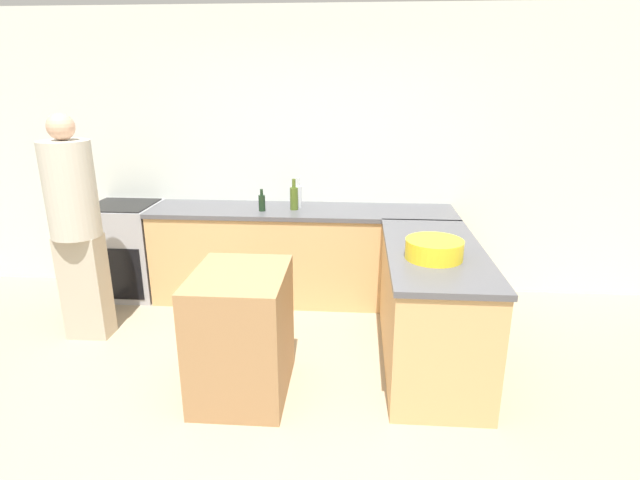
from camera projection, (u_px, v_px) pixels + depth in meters
The scene contains 11 objects.
ground_plane at pixel (265, 442), 2.96m from camera, with size 14.00×14.00×0.00m, color tan.
wall_back at pixel (305, 156), 4.83m from camera, with size 8.00×0.06×2.70m.
counter_back at pixel (302, 254), 4.79m from camera, with size 2.84×0.63×0.90m.
counter_peninsula at pixel (431, 306), 3.69m from camera, with size 0.69×1.59×0.90m.
range_oven at pixel (127, 250), 4.91m from camera, with size 0.62×0.61×0.91m.
island_table at pixel (242, 334), 3.33m from camera, with size 0.60×0.75×0.87m.
mixing_bowl at pixel (434, 249), 3.34m from camera, with size 0.39×0.39×0.13m.
wine_bottle_dark at pixel (262, 202), 4.56m from camera, with size 0.06×0.06×0.20m.
olive_oil_bottle at pixel (294, 197), 4.60m from camera, with size 0.07×0.07×0.29m.
vinegar_bottle_clear at pixel (298, 196), 4.67m from camera, with size 0.06×0.06×0.28m.
person_by_range at pixel (75, 222), 3.91m from camera, with size 0.38×0.38×1.82m.
Camera 1 is at (0.51, -2.42, 2.04)m, focal length 28.00 mm.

